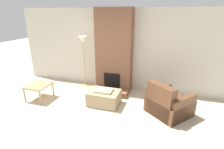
# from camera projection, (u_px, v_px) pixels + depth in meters

# --- Properties ---
(ground_plane) EXTENTS (24.00, 24.00, 0.00)m
(ground_plane) POSITION_uv_depth(u_px,v_px,m) (80.00, 134.00, 3.74)
(ground_plane) COLOR beige
(wall_back) EXTENTS (6.97, 0.06, 2.60)m
(wall_back) POSITION_uv_depth(u_px,v_px,m) (116.00, 50.00, 5.70)
(wall_back) COLOR beige
(wall_back) RESTS_ON ground_plane
(fireplace) EXTENTS (1.13, 0.82, 2.60)m
(fireplace) POSITION_uv_depth(u_px,v_px,m) (114.00, 53.00, 5.48)
(fireplace) COLOR brown
(fireplace) RESTS_ON ground_plane
(ottoman) EXTENTS (0.85, 0.63, 0.45)m
(ottoman) POSITION_uv_depth(u_px,v_px,m) (104.00, 98.00, 4.88)
(ottoman) COLOR #998460
(ottoman) RESTS_ON ground_plane
(armchair) EXTENTS (1.27, 1.27, 0.87)m
(armchair) POSITION_uv_depth(u_px,v_px,m) (167.00, 104.00, 4.38)
(armchair) COLOR brown
(armchair) RESTS_ON ground_plane
(side_table) EXTENTS (0.62, 0.67, 0.45)m
(side_table) POSITION_uv_depth(u_px,v_px,m) (38.00, 86.00, 5.14)
(side_table) COLOR tan
(side_table) RESTS_ON ground_plane
(floor_lamp_left) EXTENTS (0.30, 0.30, 1.73)m
(floor_lamp_left) POSITION_uv_depth(u_px,v_px,m) (83.00, 45.00, 5.70)
(floor_lamp_left) COLOR tan
(floor_lamp_left) RESTS_ON ground_plane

